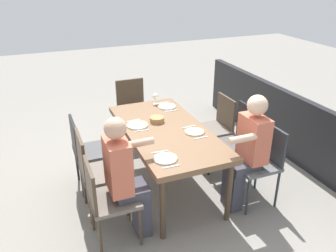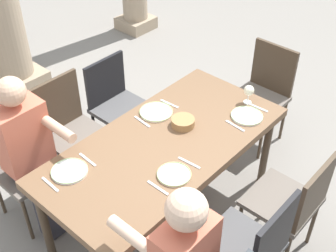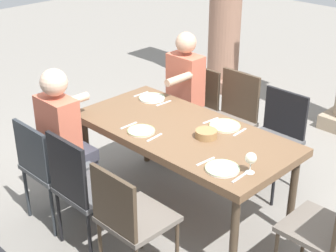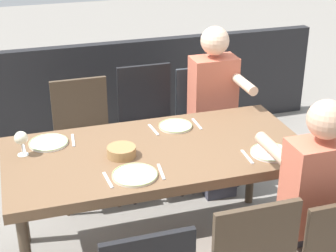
% 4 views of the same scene
% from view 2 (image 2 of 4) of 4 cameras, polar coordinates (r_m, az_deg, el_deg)
% --- Properties ---
extents(ground_plane, '(16.00, 16.00, 0.00)m').
position_cam_2_polar(ground_plane, '(3.60, -0.37, -11.28)').
color(ground_plane, gray).
extents(dining_table, '(1.81, 0.88, 0.76)m').
position_cam_2_polar(dining_table, '(3.10, -0.42, -2.98)').
color(dining_table, brown).
rests_on(dining_table, ground).
extents(chair_west_north, '(0.44, 0.44, 0.87)m').
position_cam_2_polar(chair_west_north, '(3.47, -18.46, -4.14)').
color(chair_west_north, '#6A6158').
rests_on(chair_west_north, ground).
extents(chair_mid_north, '(0.44, 0.44, 0.94)m').
position_cam_2_polar(chair_mid_north, '(3.62, -12.54, -0.06)').
color(chair_mid_north, '#6A6158').
rests_on(chair_mid_north, ground).
extents(chair_mid_south, '(0.44, 0.44, 0.96)m').
position_cam_2_polar(chair_mid_south, '(2.77, 10.80, -14.99)').
color(chair_mid_south, '#4F4F50').
rests_on(chair_mid_south, ground).
extents(chair_east_north, '(0.44, 0.44, 0.89)m').
position_cam_2_polar(chair_east_north, '(3.87, -6.66, 3.19)').
color(chair_east_north, '#4F4F50').
rests_on(chair_east_north, ground).
extents(chair_east_south, '(0.44, 0.44, 0.90)m').
position_cam_2_polar(chair_east_south, '(3.10, 15.82, -9.26)').
color(chair_east_south, '#6A6158').
rests_on(chair_east_south, ground).
extents(chair_head_east, '(0.44, 0.44, 0.93)m').
position_cam_2_polar(chair_head_east, '(4.08, 12.26, 4.65)').
color(chair_head_east, '#6A6158').
rests_on(chair_head_east, ground).
extents(diner_man_white, '(0.35, 0.49, 1.28)m').
position_cam_2_polar(diner_man_white, '(3.22, -17.08, -3.51)').
color(diner_man_white, '#3F3F4C').
rests_on(diner_man_white, ground).
extents(plate_0, '(0.24, 0.24, 0.02)m').
position_cam_2_polar(plate_0, '(2.90, -12.59, -5.68)').
color(plate_0, white).
rests_on(plate_0, dining_table).
extents(fork_0, '(0.02, 0.17, 0.01)m').
position_cam_2_polar(fork_0, '(2.86, -14.93, -7.28)').
color(fork_0, silver).
rests_on(fork_0, dining_table).
extents(spoon_0, '(0.02, 0.17, 0.01)m').
position_cam_2_polar(spoon_0, '(2.97, -10.31, -4.29)').
color(spoon_0, silver).
rests_on(spoon_0, dining_table).
extents(plate_1, '(0.22, 0.22, 0.02)m').
position_cam_2_polar(plate_1, '(2.81, 0.78, -6.24)').
color(plate_1, silver).
rests_on(plate_1, dining_table).
extents(fork_1, '(0.02, 0.17, 0.01)m').
position_cam_2_polar(fork_1, '(2.74, -1.31, -7.98)').
color(fork_1, silver).
rests_on(fork_1, dining_table).
extents(spoon_1, '(0.03, 0.17, 0.01)m').
position_cam_2_polar(spoon_1, '(2.90, 2.73, -4.76)').
color(spoon_1, silver).
rests_on(spoon_1, dining_table).
extents(plate_2, '(0.25, 0.25, 0.02)m').
position_cam_2_polar(plate_2, '(3.32, -1.54, 1.84)').
color(plate_2, silver).
rests_on(plate_2, dining_table).
extents(fork_2, '(0.03, 0.17, 0.01)m').
position_cam_2_polar(fork_2, '(3.23, -3.35, 0.56)').
color(fork_2, silver).
rests_on(fork_2, dining_table).
extents(spoon_2, '(0.03, 0.17, 0.01)m').
position_cam_2_polar(spoon_2, '(3.41, 0.18, 2.88)').
color(spoon_2, silver).
rests_on(spoon_2, dining_table).
extents(plate_3, '(0.24, 0.24, 0.02)m').
position_cam_2_polar(plate_3, '(3.33, 10.12, 1.30)').
color(plate_3, white).
rests_on(plate_3, dining_table).
extents(wine_glass_3, '(0.08, 0.08, 0.15)m').
position_cam_2_polar(wine_glass_3, '(3.42, 10.38, 4.48)').
color(wine_glass_3, white).
rests_on(wine_glass_3, dining_table).
extents(fork_3, '(0.03, 0.17, 0.01)m').
position_cam_2_polar(fork_3, '(3.23, 8.63, 0.02)').
color(fork_3, silver).
rests_on(fork_3, dining_table).
extents(spoon_3, '(0.02, 0.17, 0.01)m').
position_cam_2_polar(spoon_3, '(3.44, 11.50, 2.34)').
color(spoon_3, silver).
rests_on(spoon_3, dining_table).
extents(bread_basket, '(0.17, 0.17, 0.06)m').
position_cam_2_polar(bread_basket, '(3.18, 1.94, 0.49)').
color(bread_basket, '#9E7547').
rests_on(bread_basket, dining_table).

